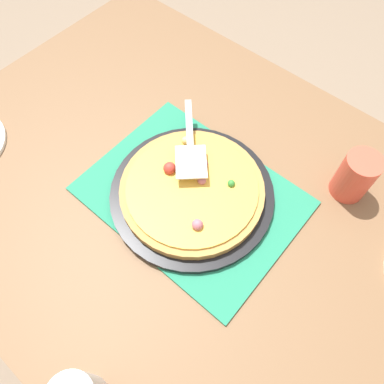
{
  "coord_description": "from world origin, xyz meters",
  "views": [
    {
      "loc": [
        0.27,
        -0.32,
        1.51
      ],
      "look_at": [
        0.0,
        0.0,
        0.77
      ],
      "focal_mm": 34.6,
      "sensor_mm": 36.0,
      "label": 1
    }
  ],
  "objects_px": {
    "pizza_server": "(190,145)",
    "cup_far": "(355,176)",
    "pizza": "(192,189)",
    "pizza_pan": "(192,193)"
  },
  "relations": [
    {
      "from": "pizza",
      "to": "pizza_server",
      "type": "bearing_deg",
      "value": 132.87
    },
    {
      "from": "pizza_pan",
      "to": "pizza",
      "type": "height_order",
      "value": "pizza"
    },
    {
      "from": "cup_far",
      "to": "pizza",
      "type": "bearing_deg",
      "value": -136.82
    },
    {
      "from": "pizza_server",
      "to": "pizza_pan",
      "type": "bearing_deg",
      "value": -47.07
    },
    {
      "from": "pizza_server",
      "to": "cup_far",
      "type": "bearing_deg",
      "value": 28.29
    },
    {
      "from": "pizza",
      "to": "cup_far",
      "type": "bearing_deg",
      "value": 43.18
    },
    {
      "from": "pizza",
      "to": "pizza_server",
      "type": "height_order",
      "value": "pizza_server"
    },
    {
      "from": "pizza_pan",
      "to": "cup_far",
      "type": "height_order",
      "value": "cup_far"
    },
    {
      "from": "pizza_pan",
      "to": "pizza_server",
      "type": "height_order",
      "value": "pizza_server"
    },
    {
      "from": "cup_far",
      "to": "pizza_server",
      "type": "distance_m",
      "value": 0.38
    }
  ]
}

